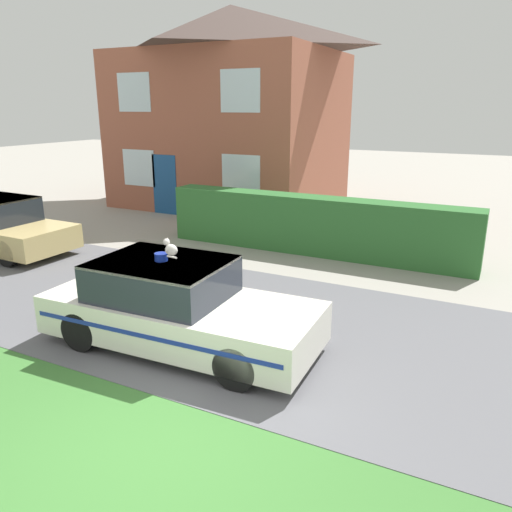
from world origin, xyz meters
The scene contains 7 objects.
ground_plane centered at (0.00, 0.00, 0.00)m, with size 80.00×80.00×0.00m, color gray.
road_strip centered at (0.00, 3.38, 0.01)m, with size 28.00×5.29×0.01m, color #5B5B60.
lawn_verge centered at (0.00, -0.64, 0.00)m, with size 28.00×2.75×0.01m, color #3D7533.
garden_hedge centered at (-1.17, 8.11, 0.75)m, with size 8.19×0.75×1.50m, color #2D662D.
police_car centered at (-1.26, 2.11, 0.67)m, with size 4.51×1.96×1.52m.
cat centered at (-1.27, 2.05, 1.65)m, with size 0.30×0.19×0.28m.
house_left centered at (-6.69, 13.59, 3.71)m, with size 8.02×6.64×7.29m.
Camera 1 is at (3.22, -3.91, 3.76)m, focal length 35.00 mm.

